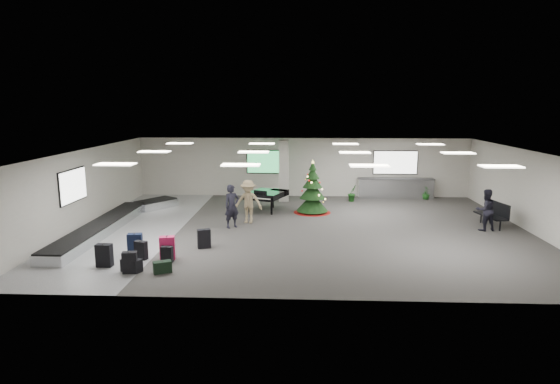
{
  "coord_description": "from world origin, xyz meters",
  "views": [
    {
      "loc": [
        -0.12,
        -18.47,
        5.02
      ],
      "look_at": [
        -1.0,
        1.0,
        1.34
      ],
      "focal_mm": 30.0,
      "sensor_mm": 36.0,
      "label": 1
    }
  ],
  "objects_px": {
    "baggage_carousel": "(113,222)",
    "pink_suitcase": "(167,248)",
    "service_counter": "(395,188)",
    "traveler_a": "(232,206)",
    "traveler_bench": "(485,210)",
    "potted_plant_left": "(352,193)",
    "christmas_tree": "(312,195)",
    "traveler_b": "(248,202)",
    "potted_plant_right": "(426,193)",
    "grand_piano": "(266,195)",
    "bench": "(494,213)"
  },
  "relations": [
    {
      "from": "pink_suitcase",
      "to": "potted_plant_left",
      "type": "distance_m",
      "value": 11.92
    },
    {
      "from": "baggage_carousel",
      "to": "traveler_b",
      "type": "xyz_separation_m",
      "value": [
        5.49,
        1.02,
        0.71
      ]
    },
    {
      "from": "christmas_tree",
      "to": "grand_piano",
      "type": "xyz_separation_m",
      "value": [
        -2.18,
        0.29,
        -0.08
      ]
    },
    {
      "from": "traveler_a",
      "to": "potted_plant_left",
      "type": "distance_m",
      "value": 7.82
    },
    {
      "from": "grand_piano",
      "to": "service_counter",
      "type": "bearing_deg",
      "value": 48.79
    },
    {
      "from": "service_counter",
      "to": "traveler_b",
      "type": "height_order",
      "value": "traveler_b"
    },
    {
      "from": "service_counter",
      "to": "christmas_tree",
      "type": "height_order",
      "value": "christmas_tree"
    },
    {
      "from": "potted_plant_left",
      "to": "pink_suitcase",
      "type": "bearing_deg",
      "value": -126.21
    },
    {
      "from": "baggage_carousel",
      "to": "pink_suitcase",
      "type": "bearing_deg",
      "value": -49.01
    },
    {
      "from": "bench",
      "to": "potted_plant_right",
      "type": "xyz_separation_m",
      "value": [
        -1.3,
        5.62,
        -0.24
      ]
    },
    {
      "from": "service_counter",
      "to": "potted_plant_left",
      "type": "xyz_separation_m",
      "value": [
        -2.42,
        -0.99,
        -0.1
      ]
    },
    {
      "from": "service_counter",
      "to": "bench",
      "type": "bearing_deg",
      "value": -64.13
    },
    {
      "from": "baggage_carousel",
      "to": "grand_piano",
      "type": "bearing_deg",
      "value": 28.9
    },
    {
      "from": "bench",
      "to": "pink_suitcase",
      "type": "bearing_deg",
      "value": -170.67
    },
    {
      "from": "service_counter",
      "to": "traveler_bench",
      "type": "distance_m",
      "value": 6.93
    },
    {
      "from": "potted_plant_left",
      "to": "potted_plant_right",
      "type": "xyz_separation_m",
      "value": [
        4.0,
        0.69,
        -0.09
      ]
    },
    {
      "from": "traveler_bench",
      "to": "potted_plant_left",
      "type": "relative_size",
      "value": 1.9
    },
    {
      "from": "baggage_carousel",
      "to": "christmas_tree",
      "type": "xyz_separation_m",
      "value": [
        8.27,
        3.07,
        0.64
      ]
    },
    {
      "from": "christmas_tree",
      "to": "potted_plant_right",
      "type": "xyz_separation_m",
      "value": [
        6.15,
        3.36,
        -0.5
      ]
    },
    {
      "from": "baggage_carousel",
      "to": "traveler_bench",
      "type": "relative_size",
      "value": 5.73
    },
    {
      "from": "baggage_carousel",
      "to": "service_counter",
      "type": "height_order",
      "value": "service_counter"
    },
    {
      "from": "pink_suitcase",
      "to": "traveler_a",
      "type": "xyz_separation_m",
      "value": [
        1.53,
        4.08,
        0.51
      ]
    },
    {
      "from": "pink_suitcase",
      "to": "christmas_tree",
      "type": "relative_size",
      "value": 0.32
    },
    {
      "from": "grand_piano",
      "to": "traveler_b",
      "type": "height_order",
      "value": "traveler_b"
    },
    {
      "from": "potted_plant_left",
      "to": "bench",
      "type": "bearing_deg",
      "value": -42.94
    },
    {
      "from": "christmas_tree",
      "to": "traveler_bench",
      "type": "xyz_separation_m",
      "value": [
        6.85,
        -2.87,
        -0.01
      ]
    },
    {
      "from": "pink_suitcase",
      "to": "grand_piano",
      "type": "relative_size",
      "value": 0.34
    },
    {
      "from": "traveler_bench",
      "to": "potted_plant_right",
      "type": "xyz_separation_m",
      "value": [
        -0.71,
        6.23,
        -0.49
      ]
    },
    {
      "from": "pink_suitcase",
      "to": "traveler_bench",
      "type": "xyz_separation_m",
      "value": [
        11.75,
        4.08,
        0.46
      ]
    },
    {
      "from": "service_counter",
      "to": "potted_plant_right",
      "type": "height_order",
      "value": "service_counter"
    },
    {
      "from": "potted_plant_left",
      "to": "service_counter",
      "type": "bearing_deg",
      "value": 22.31
    },
    {
      "from": "potted_plant_left",
      "to": "grand_piano",
      "type": "bearing_deg",
      "value": -151.22
    },
    {
      "from": "baggage_carousel",
      "to": "traveler_a",
      "type": "xyz_separation_m",
      "value": [
        4.91,
        0.2,
        0.68
      ]
    },
    {
      "from": "pink_suitcase",
      "to": "grand_piano",
      "type": "xyz_separation_m",
      "value": [
        2.71,
        7.24,
        0.39
      ]
    },
    {
      "from": "baggage_carousel",
      "to": "traveler_bench",
      "type": "height_order",
      "value": "traveler_bench"
    },
    {
      "from": "pink_suitcase",
      "to": "traveler_bench",
      "type": "height_order",
      "value": "traveler_bench"
    },
    {
      "from": "service_counter",
      "to": "pink_suitcase",
      "type": "relative_size",
      "value": 5.13
    },
    {
      "from": "service_counter",
      "to": "pink_suitcase",
      "type": "bearing_deg",
      "value": -131.72
    },
    {
      "from": "traveler_a",
      "to": "traveler_bench",
      "type": "distance_m",
      "value": 10.21
    },
    {
      "from": "potted_plant_right",
      "to": "pink_suitcase",
      "type": "bearing_deg",
      "value": -136.96
    },
    {
      "from": "baggage_carousel",
      "to": "christmas_tree",
      "type": "height_order",
      "value": "christmas_tree"
    },
    {
      "from": "christmas_tree",
      "to": "grand_piano",
      "type": "relative_size",
      "value": 1.09
    },
    {
      "from": "traveler_a",
      "to": "potted_plant_right",
      "type": "bearing_deg",
      "value": -3.02
    },
    {
      "from": "traveler_a",
      "to": "potted_plant_right",
      "type": "xyz_separation_m",
      "value": [
        9.51,
        6.23,
        -0.54
      ]
    },
    {
      "from": "service_counter",
      "to": "potted_plant_left",
      "type": "height_order",
      "value": "service_counter"
    },
    {
      "from": "traveler_b",
      "to": "potted_plant_left",
      "type": "relative_size",
      "value": 2.08
    },
    {
      "from": "bench",
      "to": "potted_plant_right",
      "type": "relative_size",
      "value": 2.46
    },
    {
      "from": "bench",
      "to": "baggage_carousel",
      "type": "bearing_deg",
      "value": 171.46
    },
    {
      "from": "christmas_tree",
      "to": "grand_piano",
      "type": "distance_m",
      "value": 2.2
    },
    {
      "from": "traveler_bench",
      "to": "potted_plant_right",
      "type": "distance_m",
      "value": 6.29
    }
  ]
}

